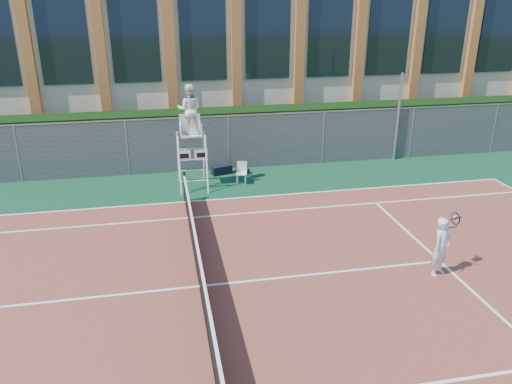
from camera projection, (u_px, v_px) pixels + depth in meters
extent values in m
plane|color=#233814|center=(200.00, 287.00, 12.17)|extent=(120.00, 120.00, 0.00)
cube|color=#0E3E23|center=(197.00, 267.00, 13.09)|extent=(36.00, 20.00, 0.01)
cube|color=brown|center=(200.00, 287.00, 12.17)|extent=(23.77, 10.97, 0.02)
cylinder|color=black|center=(185.00, 187.00, 17.09)|extent=(0.10, 0.10, 1.10)
cube|color=black|center=(199.00, 271.00, 12.01)|extent=(0.03, 11.00, 0.86)
cube|color=white|center=(199.00, 254.00, 11.84)|extent=(0.06, 11.20, 0.07)
cube|color=black|center=(178.00, 138.00, 20.91)|extent=(40.00, 1.40, 2.20)
cube|color=beige|center=(167.00, 48.00, 27.16)|extent=(44.00, 10.00, 8.00)
cylinder|color=#9EA0A5|center=(398.00, 117.00, 21.10)|extent=(0.12, 0.12, 3.71)
cylinder|color=white|center=(180.00, 166.00, 17.70)|extent=(0.06, 0.58, 2.09)
cylinder|color=white|center=(207.00, 165.00, 17.87)|extent=(0.06, 0.58, 2.09)
cylinder|color=white|center=(178.00, 158.00, 18.67)|extent=(0.06, 0.58, 2.09)
cylinder|color=white|center=(204.00, 156.00, 18.85)|extent=(0.06, 0.58, 2.09)
cube|color=white|center=(191.00, 135.00, 17.91)|extent=(0.75, 0.64, 0.06)
cube|color=white|center=(190.00, 123.00, 18.05)|extent=(0.75, 0.05, 0.64)
cube|color=white|center=(184.00, 156.00, 17.70)|extent=(0.47, 0.03, 0.36)
cube|color=white|center=(201.00, 155.00, 17.81)|extent=(0.47, 0.03, 0.36)
imported|color=white|center=(190.00, 109.00, 17.62)|extent=(0.96, 0.81, 1.77)
cube|color=silver|center=(242.00, 173.00, 18.79)|extent=(0.47, 0.47, 0.04)
cube|color=silver|center=(242.00, 167.00, 18.87)|extent=(0.38, 0.14, 0.41)
cylinder|color=silver|center=(237.00, 180.00, 18.73)|extent=(0.03, 0.03, 0.38)
cylinder|color=silver|center=(245.00, 180.00, 18.71)|extent=(0.03, 0.03, 0.38)
cylinder|color=silver|center=(238.00, 177.00, 19.02)|extent=(0.03, 0.03, 0.38)
cylinder|color=silver|center=(246.00, 177.00, 19.00)|extent=(0.03, 0.03, 0.38)
cube|color=black|center=(222.00, 170.00, 19.87)|extent=(0.87, 0.54, 0.34)
cube|color=black|center=(243.00, 171.00, 19.90)|extent=(0.56, 0.32, 0.21)
imported|color=#D1DFFB|center=(441.00, 247.00, 12.43)|extent=(0.67, 0.58, 1.54)
torus|color=#132547|center=(455.00, 218.00, 12.46)|extent=(0.38, 0.30, 0.30)
sphere|color=#CCE533|center=(455.00, 217.00, 12.66)|extent=(0.07, 0.07, 0.07)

